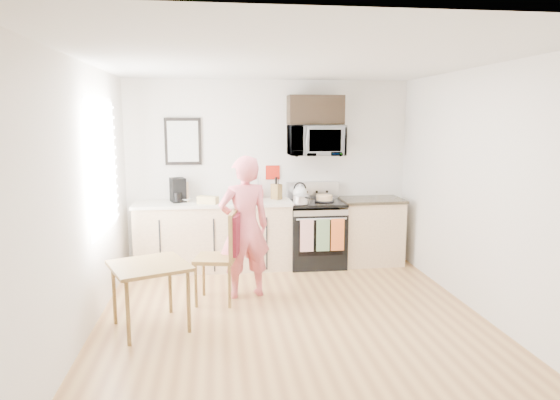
{
  "coord_description": "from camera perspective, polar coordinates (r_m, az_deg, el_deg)",
  "views": [
    {
      "loc": [
        -0.76,
        -4.77,
        2.06
      ],
      "look_at": [
        -0.01,
        1.0,
        1.11
      ],
      "focal_mm": 32.0,
      "sensor_mm": 36.0,
      "label": 1
    }
  ],
  "objects": [
    {
      "name": "back_wall",
      "position": [
        7.15,
        -1.26,
        3.17
      ],
      "size": [
        4.0,
        0.04,
        2.6
      ],
      "primitive_type": "cube",
      "color": "white",
      "rests_on": "floor"
    },
    {
      "name": "ceiling",
      "position": [
        4.86,
        1.7,
        15.64
      ],
      "size": [
        4.0,
        4.6,
        0.04
      ],
      "primitive_type": "cube",
      "color": "silver",
      "rests_on": "back_wall"
    },
    {
      "name": "wall_trivet",
      "position": [
        7.15,
        -0.84,
        3.17
      ],
      "size": [
        0.2,
        0.02,
        0.2
      ],
      "primitive_type": "cube",
      "color": "red",
      "rests_on": "back_wall"
    },
    {
      "name": "fruit_bowl",
      "position": [
        6.94,
        -10.97,
        0.12
      ],
      "size": [
        0.24,
        0.24,
        0.09
      ],
      "color": "white",
      "rests_on": "countertop_left"
    },
    {
      "name": "kettle",
      "position": [
        7.05,
        2.29,
        0.9
      ],
      "size": [
        0.2,
        0.2,
        0.25
      ],
      "color": "white",
      "rests_on": "range"
    },
    {
      "name": "countertop_left",
      "position": [
        6.87,
        -7.62,
        -0.36
      ],
      "size": [
        2.14,
        0.64,
        0.04
      ],
      "primitive_type": "cube",
      "color": "#EFE5CE",
      "rests_on": "cabinet_left"
    },
    {
      "name": "cabinet_right",
      "position": [
        7.3,
        10.28,
        -3.62
      ],
      "size": [
        0.84,
        0.6,
        0.9
      ],
      "primitive_type": "cube",
      "color": "tan",
      "rests_on": "floor"
    },
    {
      "name": "countertop_right",
      "position": [
        7.21,
        10.39,
        0.02
      ],
      "size": [
        0.88,
        0.64,
        0.04
      ],
      "primitive_type": "cube",
      "color": "black",
      "rests_on": "cabinet_right"
    },
    {
      "name": "wall_art",
      "position": [
        7.07,
        -11.03,
        6.59
      ],
      "size": [
        0.5,
        0.04,
        0.65
      ],
      "color": "black",
      "rests_on": "back_wall"
    },
    {
      "name": "bread_bag",
      "position": [
        6.72,
        -8.24,
        0.01
      ],
      "size": [
        0.3,
        0.22,
        0.1
      ],
      "primitive_type": "cube",
      "rotation": [
        0.0,
        0.0,
        -0.41
      ],
      "color": "tan",
      "rests_on": "countertop_left"
    },
    {
      "name": "right_wall",
      "position": [
        5.57,
        22.42,
        0.72
      ],
      "size": [
        0.04,
        4.6,
        2.6
      ],
      "primitive_type": "cube",
      "color": "white",
      "rests_on": "floor"
    },
    {
      "name": "cabinet_left",
      "position": [
        6.96,
        -7.54,
        -4.18
      ],
      "size": [
        2.1,
        0.6,
        0.9
      ],
      "primitive_type": "cube",
      "color": "tan",
      "rests_on": "floor"
    },
    {
      "name": "microwave",
      "position": [
        7.0,
        4.1,
        6.79
      ],
      "size": [
        0.76,
        0.51,
        0.42
      ],
      "primitive_type": "imported",
      "color": "silver",
      "rests_on": "back_wall"
    },
    {
      "name": "knife_block",
      "position": [
        7.01,
        -0.41,
        0.96
      ],
      "size": [
        0.16,
        0.17,
        0.21
      ],
      "primitive_type": "cube",
      "rotation": [
        0.0,
        0.0,
        0.69
      ],
      "color": "brown",
      "rests_on": "countertop_left"
    },
    {
      "name": "pot",
      "position": [
        6.73,
        2.44,
        0.04
      ],
      "size": [
        0.23,
        0.35,
        0.11
      ],
      "rotation": [
        0.0,
        0.0,
        0.43
      ],
      "color": "silver",
      "rests_on": "range"
    },
    {
      "name": "person",
      "position": [
        5.77,
        -4.08,
        -3.1
      ],
      "size": [
        0.68,
        0.52,
        1.65
      ],
      "primitive_type": "imported",
      "rotation": [
        0.0,
        0.0,
        3.37
      ],
      "color": "#C8374A",
      "rests_on": "floor"
    },
    {
      "name": "left_wall",
      "position": [
        4.99,
        -21.69,
        -0.15
      ],
      "size": [
        0.04,
        4.6,
        2.6
      ],
      "primitive_type": "cube",
      "color": "white",
      "rests_on": "floor"
    },
    {
      "name": "floor",
      "position": [
        5.25,
        1.56,
        -13.82
      ],
      "size": [
        4.6,
        4.6,
        0.0
      ],
      "primitive_type": "plane",
      "color": "#99673B",
      "rests_on": "ground"
    },
    {
      "name": "utensil_crock",
      "position": [
        7.09,
        -2.37,
        1.21
      ],
      "size": [
        0.11,
        0.11,
        0.32
      ],
      "color": "red",
      "rests_on": "countertop_left"
    },
    {
      "name": "cake",
      "position": [
        6.96,
        5.09,
        0.2
      ],
      "size": [
        0.27,
        0.27,
        0.09
      ],
      "color": "black",
      "rests_on": "range"
    },
    {
      "name": "coffee_maker",
      "position": [
        6.91,
        -11.6,
        1.04
      ],
      "size": [
        0.24,
        0.3,
        0.33
      ],
      "rotation": [
        0.0,
        0.0,
        0.31
      ],
      "color": "black",
      "rests_on": "countertop_left"
    },
    {
      "name": "chair",
      "position": [
        5.62,
        -5.92,
        -5.05
      ],
      "size": [
        0.56,
        0.52,
        1.05
      ],
      "rotation": [
        0.0,
        0.0,
        -0.2
      ],
      "color": "brown",
      "rests_on": "floor"
    },
    {
      "name": "window",
      "position": [
        5.73,
        -19.54,
        3.63
      ],
      "size": [
        0.06,
        1.4,
        1.5
      ],
      "color": "white",
      "rests_on": "left_wall"
    },
    {
      "name": "milk_carton",
      "position": [
        6.92,
        -10.82,
        0.89
      ],
      "size": [
        0.11,
        0.11,
        0.26
      ],
      "primitive_type": "cube",
      "rotation": [
        0.0,
        0.0,
        0.11
      ],
      "color": "tan",
      "rests_on": "countertop_left"
    },
    {
      "name": "range",
      "position": [
        7.08,
        4.14,
        -4.01
      ],
      "size": [
        0.76,
        0.7,
        1.16
      ],
      "color": "black",
      "rests_on": "floor"
    },
    {
      "name": "upper_cabinet",
      "position": [
        7.04,
        4.06,
        10.23
      ],
      "size": [
        0.76,
        0.35,
        0.4
      ],
      "primitive_type": "cube",
      "color": "black",
      "rests_on": "back_wall"
    },
    {
      "name": "dining_table",
      "position": [
        5.09,
        -14.69,
        -7.91
      ],
      "size": [
        0.8,
        0.8,
        0.66
      ],
      "rotation": [
        0.0,
        0.0,
        0.4
      ],
      "color": "brown",
      "rests_on": "floor"
    },
    {
      "name": "front_wall",
      "position": [
        2.7,
        9.34,
        -7.24
      ],
      "size": [
        4.0,
        0.04,
        2.6
      ],
      "primitive_type": "cube",
      "color": "white",
      "rests_on": "floor"
    }
  ]
}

